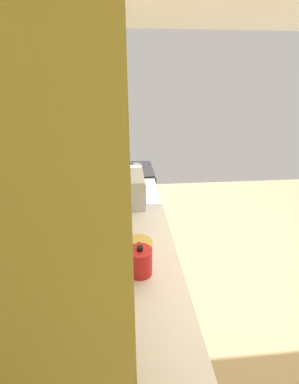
# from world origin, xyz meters

# --- Properties ---
(ground_plane) EXTENTS (6.32, 6.32, 0.00)m
(ground_plane) POSITION_xyz_m (0.00, 0.00, 0.00)
(ground_plane) COLOR tan
(wall_back) EXTENTS (4.07, 0.12, 2.56)m
(wall_back) POSITION_xyz_m (0.00, 1.54, 1.28)
(wall_back) COLOR beige
(wall_back) RESTS_ON ground_plane
(counter_run) EXTENTS (3.05, 0.63, 0.91)m
(counter_run) POSITION_xyz_m (-0.44, 1.18, 0.46)
(counter_run) COLOR tan
(counter_run) RESTS_ON ground_plane
(upper_cabinets) EXTENTS (1.99, 0.30, 0.58)m
(upper_cabinets) POSITION_xyz_m (-0.44, 1.33, 1.76)
(upper_cabinets) COLOR #CDBB60
(oven_range) EXTENTS (0.67, 0.65, 1.09)m
(oven_range) POSITION_xyz_m (1.42, 1.16, 0.47)
(oven_range) COLOR black
(oven_range) RESTS_ON ground_plane
(microwave) EXTENTS (0.50, 0.35, 0.27)m
(microwave) POSITION_xyz_m (0.51, 1.20, 1.05)
(microwave) COLOR #B7BABF
(microwave) RESTS_ON counter_run
(bowl) EXTENTS (0.20, 0.20, 0.04)m
(bowl) POSITION_xyz_m (-0.25, 1.13, 0.94)
(bowl) COLOR gold
(bowl) RESTS_ON counter_run
(kettle) EXTENTS (0.19, 0.14, 0.19)m
(kettle) POSITION_xyz_m (-0.50, 1.13, 1.00)
(kettle) COLOR red
(kettle) RESTS_ON counter_run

